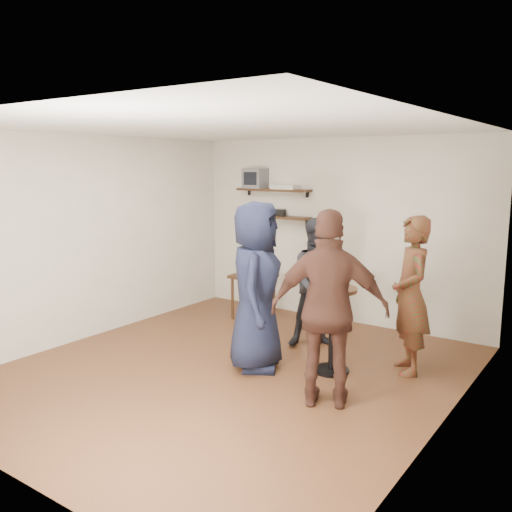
{
  "coord_description": "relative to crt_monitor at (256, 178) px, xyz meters",
  "views": [
    {
      "loc": [
        3.45,
        -4.43,
        2.24
      ],
      "look_at": [
        0.07,
        0.4,
        1.23
      ],
      "focal_mm": 38.0,
      "sensor_mm": 36.0,
      "label": 1
    }
  ],
  "objects": [
    {
      "name": "dvd_deck",
      "position": [
        0.53,
        0.0,
        -0.12
      ],
      "size": [
        0.4,
        0.24,
        0.06
      ],
      "primitive_type": "cube",
      "color": "silver",
      "rests_on": "shelf_upper"
    },
    {
      "name": "wine_glass_bl",
      "position": [
        2.21,
        -1.68,
        -0.93
      ],
      "size": [
        0.07,
        0.07,
        0.22
      ],
      "color": "silver",
      "rests_on": "drinks_table"
    },
    {
      "name": "person_dark",
      "position": [
        1.71,
        -1.08,
        -1.22
      ],
      "size": [
        0.98,
        0.95,
        1.6
      ],
      "primitive_type": "imported",
      "rotation": [
        0.0,
        0.0,
        0.66
      ],
      "color": "black",
      "rests_on": "room"
    },
    {
      "name": "power_strip",
      "position": [
        0.06,
        0.05,
        -0.54
      ],
      "size": [
        0.3,
        0.05,
        0.03
      ],
      "primitive_type": "cube",
      "color": "black",
      "rests_on": "shelf_lower"
    },
    {
      "name": "room",
      "position": [
        1.32,
        -2.38,
        -0.72
      ],
      "size": [
        4.58,
        5.08,
        2.68
      ],
      "color": "#482517",
      "rests_on": "ground"
    },
    {
      "name": "wine_glass_br",
      "position": [
        2.24,
        -1.73,
        -0.94
      ],
      "size": [
        0.07,
        0.07,
        0.21
      ],
      "color": "silver",
      "rests_on": "drinks_table"
    },
    {
      "name": "wine_glass_fr",
      "position": [
        2.29,
        -1.78,
        -0.95
      ],
      "size": [
        0.06,
        0.06,
        0.19
      ],
      "color": "silver",
      "rests_on": "drinks_table"
    },
    {
      "name": "side_table",
      "position": [
        0.33,
        -0.53,
        -1.47
      ],
      "size": [
        0.55,
        0.55,
        0.65
      ],
      "rotation": [
        0.0,
        0.0,
        -0.02
      ],
      "color": "black",
      "rests_on": "room"
    },
    {
      "name": "radio",
      "position": [
        0.4,
        0.0,
        -0.5
      ],
      "size": [
        0.22,
        0.1,
        0.1
      ],
      "primitive_type": "cube",
      "color": "black",
      "rests_on": "shelf_lower"
    },
    {
      "name": "drinks_table",
      "position": [
        2.22,
        -1.74,
        -1.42
      ],
      "size": [
        0.51,
        0.51,
        0.94
      ],
      "color": "black",
      "rests_on": "room"
    },
    {
      "name": "shelf_upper",
      "position": [
        0.32,
        0.0,
        -0.17
      ],
      "size": [
        1.2,
        0.25,
        0.04
      ],
      "primitive_type": "cube",
      "color": "black",
      "rests_on": "room"
    },
    {
      "name": "vase_lilies",
      "position": [
        0.33,
        -0.54,
        -1.07
      ],
      "size": [
        0.19,
        0.19,
        0.92
      ],
      "rotation": [
        0.0,
        0.0,
        -0.02
      ],
      "color": "silver",
      "rests_on": "side_table"
    },
    {
      "name": "person_brown",
      "position": [
        2.57,
        -2.5,
        -1.1
      ],
      "size": [
        1.17,
        0.86,
        1.84
      ],
      "primitive_type": "imported",
      "rotation": [
        0.0,
        0.0,
        3.57
      ],
      "color": "#43251C",
      "rests_on": "room"
    },
    {
      "name": "person_plaid",
      "position": [
        2.9,
        -1.27,
        -1.16
      ],
      "size": [
        0.69,
        0.74,
        1.71
      ],
      "primitive_type": "imported",
      "rotation": [
        0.0,
        0.0,
        -0.96
      ],
      "color": "maroon",
      "rests_on": "room"
    },
    {
      "name": "person_navy",
      "position": [
        1.48,
        -2.11,
        -1.09
      ],
      "size": [
        0.93,
        1.07,
        1.85
      ],
      "primitive_type": "imported",
      "rotation": [
        0.0,
        0.0,
        2.03
      ],
      "color": "black",
      "rests_on": "room"
    },
    {
      "name": "wine_glass_fl",
      "position": [
        2.16,
        -1.77,
        -0.94
      ],
      "size": [
        0.07,
        0.07,
        0.21
      ],
      "color": "silver",
      "rests_on": "drinks_table"
    },
    {
      "name": "shelf_lower",
      "position": [
        0.32,
        0.0,
        -0.57
      ],
      "size": [
        1.2,
        0.25,
        0.04
      ],
      "primitive_type": "cube",
      "color": "black",
      "rests_on": "room"
    },
    {
      "name": "crt_monitor",
      "position": [
        0.0,
        0.0,
        0.0
      ],
      "size": [
        0.32,
        0.3,
        0.3
      ],
      "primitive_type": "cube",
      "color": "#59595B",
      "rests_on": "shelf_upper"
    }
  ]
}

